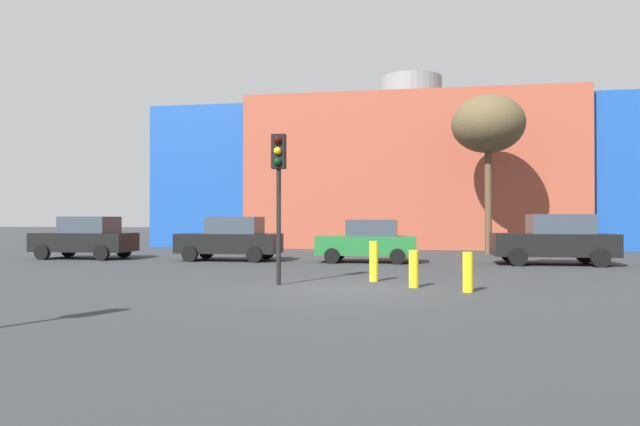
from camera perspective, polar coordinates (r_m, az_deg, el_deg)
The scene contains 11 objects.
ground_plane at distance 14.15m, azimuth 2.30°, elevation -7.57°, with size 200.00×200.00×0.00m, color #2D3033.
building_backdrop at distance 38.19m, azimuth 9.02°, elevation 3.57°, with size 31.55×11.48×10.99m.
parked_car_0 at distance 26.85m, azimuth -22.21°, elevation -2.29°, with size 4.21×2.06×1.82m.
parked_car_1 at distance 24.05m, azimuth -8.83°, elevation -2.54°, with size 4.18×2.05×1.81m.
parked_car_2 at distance 22.89m, azimuth 4.78°, elevation -2.79°, with size 3.90×1.92×1.69m.
parked_car_3 at distance 23.36m, azimuth 22.22°, elevation -2.46°, with size 4.38×2.15×1.90m.
traffic_light_island at distance 15.07m, azimuth -4.14°, elevation 3.88°, with size 0.36×0.36×3.94m.
bare_tree_0 at distance 29.63m, azimuth 16.32°, elevation 8.35°, with size 3.54×3.54×7.80m.
bollard_yellow_0 at distance 15.94m, azimuth 5.35°, elevation -4.80°, with size 0.24×0.24×1.10m, color yellow.
bollard_yellow_1 at distance 14.65m, azimuth 9.27°, elevation -5.49°, with size 0.24×0.24×0.93m, color yellow.
bollard_yellow_2 at distance 14.00m, azimuth 14.45°, elevation -5.69°, with size 0.24×0.24×0.94m, color yellow.
Camera 1 is at (1.80, -13.93, 1.72)m, focal length 32.27 mm.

